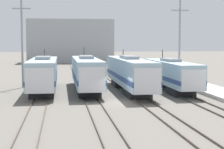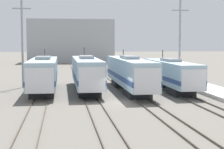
# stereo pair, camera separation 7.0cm
# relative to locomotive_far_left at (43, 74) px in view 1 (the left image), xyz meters

# --- Properties ---
(ground_plane) EXTENTS (400.00, 400.00, 0.00)m
(ground_plane) POSITION_rel_locomotive_far_left_xyz_m (7.80, -8.87, -2.22)
(ground_plane) COLOR #666059
(rail_pair_far_left) EXTENTS (1.51, 120.00, 0.15)m
(rail_pair_far_left) POSITION_rel_locomotive_far_left_xyz_m (0.00, -8.87, -2.14)
(rail_pair_far_left) COLOR #4C4238
(rail_pair_far_left) RESTS_ON ground_plane
(rail_pair_center_left) EXTENTS (1.51, 120.00, 0.15)m
(rail_pair_center_left) POSITION_rel_locomotive_far_left_xyz_m (5.20, -8.87, -2.14)
(rail_pair_center_left) COLOR #4C4238
(rail_pair_center_left) RESTS_ON ground_plane
(rail_pair_center_right) EXTENTS (1.51, 120.00, 0.15)m
(rail_pair_center_right) POSITION_rel_locomotive_far_left_xyz_m (10.40, -8.87, -2.14)
(rail_pair_center_right) COLOR #4C4238
(rail_pair_center_right) RESTS_ON ground_plane
(rail_pair_far_right) EXTENTS (1.51, 120.00, 0.15)m
(rail_pair_far_right) POSITION_rel_locomotive_far_left_xyz_m (15.60, -8.87, -2.14)
(rail_pair_far_right) COLOR #4C4238
(rail_pair_far_right) RESTS_ON ground_plane
(locomotive_far_left) EXTENTS (3.14, 17.20, 5.12)m
(locomotive_far_left) POSITION_rel_locomotive_far_left_xyz_m (0.00, 0.00, 0.00)
(locomotive_far_left) COLOR #232326
(locomotive_far_left) RESTS_ON ground_plane
(locomotive_center_left) EXTENTS (2.97, 18.22, 5.34)m
(locomotive_center_left) POSITION_rel_locomotive_far_left_xyz_m (5.20, 0.47, 0.02)
(locomotive_center_left) COLOR #232326
(locomotive_center_left) RESTS_ON ground_plane
(locomotive_center_right) EXTENTS (2.96, 20.07, 5.03)m
(locomotive_center_right) POSITION_rel_locomotive_far_left_xyz_m (10.40, -0.71, 0.02)
(locomotive_center_right) COLOR #232326
(locomotive_center_right) RESTS_ON ground_plane
(locomotive_far_right) EXTENTS (2.91, 16.79, 4.98)m
(locomotive_far_right) POSITION_rel_locomotive_far_left_xyz_m (15.60, -0.82, -0.15)
(locomotive_far_right) COLOR #232326
(locomotive_far_right) RESTS_ON ground_plane
(catenary_tower_left) EXTENTS (2.42, 0.27, 11.81)m
(catenary_tower_left) POSITION_rel_locomotive_far_left_xyz_m (-2.92, 5.12, 3.99)
(catenary_tower_left) COLOR gray
(catenary_tower_left) RESTS_ON ground_plane
(catenary_tower_right) EXTENTS (2.42, 0.27, 11.81)m
(catenary_tower_right) POSITION_rel_locomotive_far_left_xyz_m (18.51, 5.12, 3.99)
(catenary_tower_right) COLOR gray
(catenary_tower_right) RESTS_ON ground_plane
(depot_building) EXTENTS (24.78, 12.42, 12.58)m
(depot_building) POSITION_rel_locomotive_far_left_xyz_m (4.97, 67.41, 4.08)
(depot_building) COLOR #9EA3A8
(depot_building) RESTS_ON ground_plane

